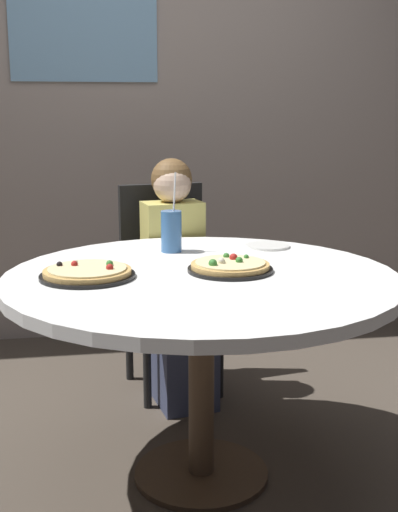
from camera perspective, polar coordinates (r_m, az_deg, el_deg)
The scene contains 9 objects.
ground_plane at distance 2.54m, azimuth 0.19°, elevation -18.15°, with size 8.00×8.00×0.00m, color #4C4238.
wall_with_window at distance 3.87m, azimuth -4.16°, elevation 14.70°, with size 5.20×0.14×2.90m.
dining_table at distance 2.28m, azimuth 0.21°, elevation -3.60°, with size 1.33×1.33×0.75m.
chair_wooden at distance 3.15m, azimuth -2.75°, elevation -1.62°, with size 0.46×0.46×0.95m.
diner_child at distance 3.00m, azimuth -1.81°, elevation -3.28°, with size 0.31×0.43×1.08m.
pizza_veggie at distance 2.23m, azimuth -9.47°, elevation -1.43°, with size 0.31×0.31×0.05m.
pizza_cheese at distance 2.29m, azimuth 2.66°, elevation -0.90°, with size 0.29×0.29×0.05m.
soda_cup at distance 2.59m, azimuth -2.37°, elevation 2.13°, with size 0.08×0.08×0.31m.
plate_small at distance 2.71m, azimuth 5.83°, elevation 0.86°, with size 0.18×0.18×0.01m, color white.
Camera 1 is at (-0.37, -2.16, 1.29)m, focal length 47.01 mm.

